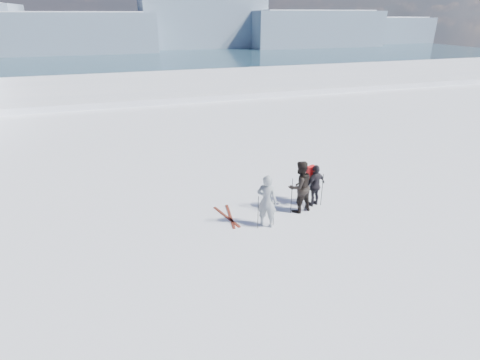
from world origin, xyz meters
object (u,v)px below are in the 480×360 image
object	(u,v)px
skier_grey	(267,201)
skier_dark	(300,187)
skier_pack	(315,185)
skis_loose	(228,216)

from	to	relation	value
skier_grey	skier_dark	world-z (taller)	skier_dark
skier_dark	skier_pack	distance (m)	0.81
skier_grey	skis_loose	xyz separation A→B (m)	(-1.05, 0.95, -0.91)
skier_dark	skis_loose	distance (m)	2.73
skier_pack	skis_loose	bearing A→B (deg)	-21.31
skier_dark	skis_loose	xyz separation A→B (m)	(-2.54, 0.34, -0.94)
skier_grey	skier_pack	distance (m)	2.41
skier_grey	skier_pack	xyz separation A→B (m)	(2.25, 0.85, -0.12)
skier_grey	skier_pack	bearing A→B (deg)	-123.06
skier_grey	skis_loose	world-z (taller)	skier_grey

